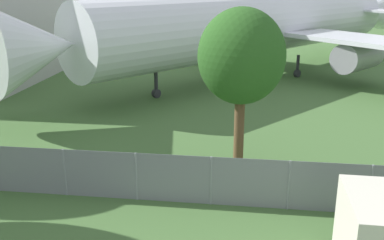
% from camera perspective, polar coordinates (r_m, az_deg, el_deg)
% --- Properties ---
extents(perimeter_fence, '(56.07, 0.07, 1.73)m').
position_cam_1_polar(perimeter_fence, '(15.48, -7.08, -7.14)').
color(perimeter_fence, gray).
rests_on(perimeter_fence, ground).
extents(airplane, '(29.24, 35.21, 13.01)m').
position_cam_1_polar(airplane, '(35.67, 8.88, 11.96)').
color(airplane, silver).
rests_on(airplane, ground).
extents(tree_behind_benches, '(3.27, 3.27, 6.34)m').
position_cam_1_polar(tree_behind_benches, '(16.82, 6.30, 7.93)').
color(tree_behind_benches, brown).
rests_on(tree_behind_benches, ground).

